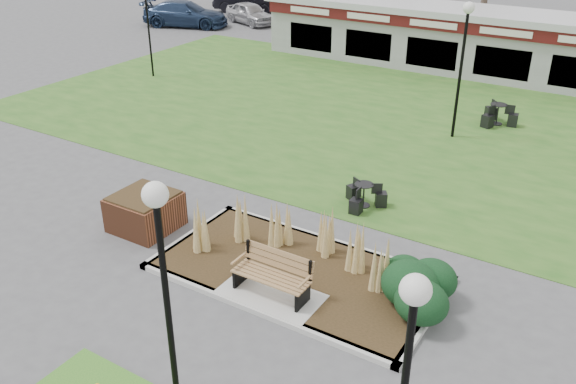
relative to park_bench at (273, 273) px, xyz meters
The scene contains 15 objects.
ground 0.64m from the park_bench, 90.00° to the right, with size 100.00×100.00×0.00m, color #515154.
lawn 11.77m from the park_bench, 90.00° to the left, with size 34.00×16.00×0.02m, color #2A5E1D.
planting_bed 1.70m from the park_bench, 40.83° to the left, with size 6.75×3.40×1.27m.
park_bench is the anchor object (origin of this frame).
brick_planter 4.47m from the park_bench, behind, with size 1.50×1.50×0.95m.
food_pavilion 19.73m from the park_bench, 90.00° to the left, with size 24.60×3.40×2.90m.
lamp_post_near_left 4.62m from the park_bench, 80.68° to the right, with size 0.37×0.37×4.42m.
lamp_post_near_right 6.22m from the park_bench, 41.25° to the right, with size 0.35×0.35×4.27m.
lamp_post_mid_right 11.48m from the park_bench, 88.66° to the left, with size 0.38×0.38×4.61m.
lamp_post_far_left 18.11m from the park_bench, 141.15° to the left, with size 0.32×0.32×3.85m.
bistro_set_a 4.77m from the park_bench, 91.82° to the left, with size 1.25×1.09×0.66m.
bistro_set_d 13.27m from the park_bench, 84.66° to the left, with size 1.34×1.42×0.76m.
car_silver 29.09m from the park_bench, 125.98° to the left, with size 1.58×3.93×1.34m, color #B8B8BD.
car_black 33.03m from the park_bench, 125.90° to the left, with size 1.73×4.97×1.64m, color black.
car_blue 28.86m from the park_bench, 134.02° to the left, with size 2.16×5.31×1.54m, color navy.
Camera 1 is at (5.91, -8.68, 7.90)m, focal length 38.00 mm.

